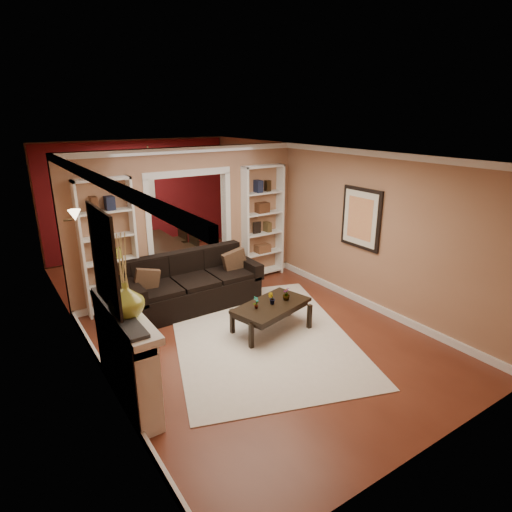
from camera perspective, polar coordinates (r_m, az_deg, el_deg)
floor at (r=7.55m, az=-4.54°, el=-7.21°), size 8.00×8.00×0.00m
ceiling at (r=6.82m, az=-5.13°, el=13.67°), size 8.00×8.00×0.00m
wall_back at (r=10.66m, az=-15.40°, el=7.51°), size 8.00×0.00×8.00m
wall_front at (r=4.26m, az=22.70°, el=-9.82°), size 8.00×0.00×8.00m
wall_left at (r=6.35m, az=-22.85°, el=-0.57°), size 0.00×8.00×8.00m
wall_right at (r=8.35m, az=8.86°, el=5.02°), size 0.00×8.00×8.00m
partition_wall at (r=8.11m, az=-8.95°, el=4.61°), size 4.50×0.15×2.70m
red_back_panel at (r=10.64m, az=-15.33°, el=7.33°), size 4.44×0.04×2.64m
dining_window at (r=10.56m, az=-15.37°, el=8.52°), size 0.78×0.03×0.98m
area_rug at (r=6.74m, az=0.63°, el=-10.44°), size 3.61×4.26×0.01m
sofa at (r=7.60m, az=-8.34°, el=-3.35°), size 2.36×1.02×0.92m
pillow_left at (r=7.23m, az=-14.33°, el=-3.36°), size 0.40×0.17×0.39m
pillow_right at (r=7.88m, az=-2.86°, el=-0.80°), size 0.43×0.13×0.43m
coffee_table at (r=6.76m, az=2.05°, el=-8.21°), size 1.35×0.95×0.46m
plant_left at (r=6.47m, az=0.02°, el=-6.24°), size 0.12×0.11×0.20m
plant_center at (r=6.62m, az=2.09°, el=-5.69°), size 0.13×0.13×0.19m
plant_right at (r=6.77m, az=4.05°, el=-5.08°), size 0.16×0.16×0.20m
bookshelf_left at (r=7.51m, az=-19.07°, el=1.09°), size 0.90×0.30×2.30m
bookshelf_right at (r=8.75m, az=0.84°, el=4.52°), size 0.90×0.30×2.30m
fireplace at (r=5.35m, az=-16.74°, el=-12.56°), size 0.32×1.70×1.16m
vase at (r=4.83m, az=-16.92°, el=-5.61°), size 0.47×0.47×0.40m
mirror at (r=4.82m, az=-19.65°, el=-0.37°), size 0.03×0.95×1.10m
wall_sconce at (r=6.77m, az=-23.48°, el=4.70°), size 0.18×0.18×0.22m
framed_art at (r=7.59m, az=13.79°, el=4.89°), size 0.04×0.85×1.05m
dining_table at (r=9.67m, az=-13.20°, el=0.21°), size 1.77×0.99×0.62m
dining_chair_nw at (r=9.20m, az=-15.76°, el=-0.24°), size 0.52×0.52×0.83m
dining_chair_ne at (r=9.56m, az=-9.54°, el=1.08°), size 0.57×0.57×0.89m
dining_chair_sw at (r=9.74m, az=-16.91°, el=0.96°), size 0.52×0.52×0.93m
dining_chair_se at (r=10.09m, az=-10.96°, el=1.95°), size 0.56×0.56×0.90m
chandelier at (r=9.35m, az=-13.13°, el=10.38°), size 0.50×0.50×0.30m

